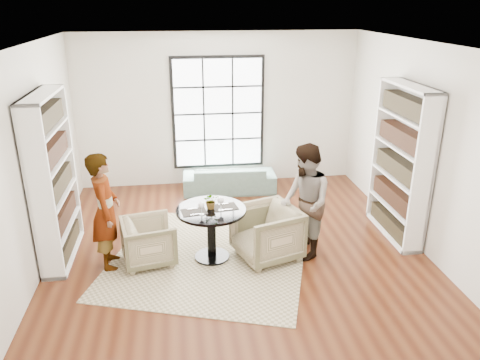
{
  "coord_description": "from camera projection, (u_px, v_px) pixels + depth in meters",
  "views": [
    {
      "loc": [
        -0.81,
        -6.07,
        3.54
      ],
      "look_at": [
        0.08,
        0.4,
        1.02
      ],
      "focal_mm": 35.0,
      "sensor_mm": 36.0,
      "label": 1
    }
  ],
  "objects": [
    {
      "name": "cutlery_left",
      "position": [
        194.0,
        211.0,
        6.48
      ],
      "size": [
        0.17,
        0.24,
        0.01
      ],
      "primitive_type": null,
      "rotation": [
        0.0,
        0.0,
        0.16
      ],
      "color": "silver",
      "rests_on": "placemat_left"
    },
    {
      "name": "wine_glass_left",
      "position": [
        201.0,
        206.0,
        6.35
      ],
      "size": [
        0.09,
        0.09,
        0.19
      ],
      "color": "silver",
      "rests_on": "pedestal_table"
    },
    {
      "name": "cutlery_right",
      "position": [
        225.0,
        207.0,
        6.62
      ],
      "size": [
        0.17,
        0.24,
        0.01
      ],
      "primitive_type": null,
      "rotation": [
        0.0,
        0.0,
        0.16
      ],
      "color": "silver",
      "rests_on": "placemat_right"
    },
    {
      "name": "person_left",
      "position": [
        105.0,
        211.0,
        6.39
      ],
      "size": [
        0.45,
        0.64,
        1.67
      ],
      "primitive_type": "imported",
      "rotation": [
        0.0,
        0.0,
        1.65
      ],
      "color": "gray",
      "rests_on": "ground"
    },
    {
      "name": "armchair_left",
      "position": [
        149.0,
        241.0,
        6.64
      ],
      "size": [
        0.85,
        0.83,
        0.66
      ],
      "primitive_type": "imported",
      "rotation": [
        0.0,
        0.0,
        1.77
      ],
      "color": "tan",
      "rests_on": "ground"
    },
    {
      "name": "sofa",
      "position": [
        229.0,
        178.0,
        9.17
      ],
      "size": [
        1.82,
        0.77,
        0.52
      ],
      "primitive_type": "imported",
      "rotation": [
        0.0,
        0.0,
        3.1
      ],
      "color": "gray",
      "rests_on": "ground"
    },
    {
      "name": "rug",
      "position": [
        209.0,
        258.0,
        6.85
      ],
      "size": [
        3.45,
        3.45,
        0.01
      ],
      "primitive_type": "cube",
      "rotation": [
        0.0,
        0.0,
        -0.32
      ],
      "color": "#BAAC8B",
      "rests_on": "ground"
    },
    {
      "name": "placemat_right",
      "position": [
        225.0,
        207.0,
        6.63
      ],
      "size": [
        0.38,
        0.31,
        0.01
      ],
      "primitive_type": "cube",
      "rotation": [
        0.0,
        0.0,
        0.16
      ],
      "color": "black",
      "rests_on": "pedestal_table"
    },
    {
      "name": "person_right",
      "position": [
        305.0,
        202.0,
        6.66
      ],
      "size": [
        0.67,
        0.84,
        1.69
      ],
      "primitive_type": "imported",
      "rotation": [
        0.0,
        0.0,
        -1.53
      ],
      "color": "gray",
      "rests_on": "ground"
    },
    {
      "name": "armchair_right",
      "position": [
        267.0,
        233.0,
        6.75
      ],
      "size": [
        1.08,
        1.06,
        0.78
      ],
      "primitive_type": "imported",
      "rotation": [
        0.0,
        0.0,
        -1.25
      ],
      "color": "tan",
      "rests_on": "ground"
    },
    {
      "name": "ground",
      "position": [
        238.0,
        253.0,
        6.98
      ],
      "size": [
        6.0,
        6.0,
        0.0
      ],
      "primitive_type": "plane",
      "color": "#572B14"
    },
    {
      "name": "wine_glass_right",
      "position": [
        221.0,
        201.0,
        6.47
      ],
      "size": [
        0.09,
        0.09,
        0.2
      ],
      "color": "silver",
      "rests_on": "pedestal_table"
    },
    {
      "name": "room_shell",
      "position": [
        233.0,
        162.0,
        7.03
      ],
      "size": [
        6.0,
        6.01,
        6.0
      ],
      "color": "silver",
      "rests_on": "ground"
    },
    {
      "name": "placemat_left",
      "position": [
        194.0,
        212.0,
        6.48
      ],
      "size": [
        0.38,
        0.31,
        0.01
      ],
      "primitive_type": "cube",
      "rotation": [
        0.0,
        0.0,
        0.16
      ],
      "color": "black",
      "rests_on": "pedestal_table"
    },
    {
      "name": "pedestal_table",
      "position": [
        211.0,
        223.0,
        6.65
      ],
      "size": [
        0.99,
        0.99,
        0.79
      ],
      "rotation": [
        0.0,
        0.0,
        0.16
      ],
      "color": "black",
      "rests_on": "ground"
    },
    {
      "name": "flower_centerpiece",
      "position": [
        211.0,
        201.0,
        6.55
      ],
      "size": [
        0.22,
        0.19,
        0.23
      ],
      "primitive_type": "imported",
      "rotation": [
        0.0,
        0.0,
        -0.03
      ],
      "color": "gray",
      "rests_on": "pedestal_table"
    }
  ]
}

